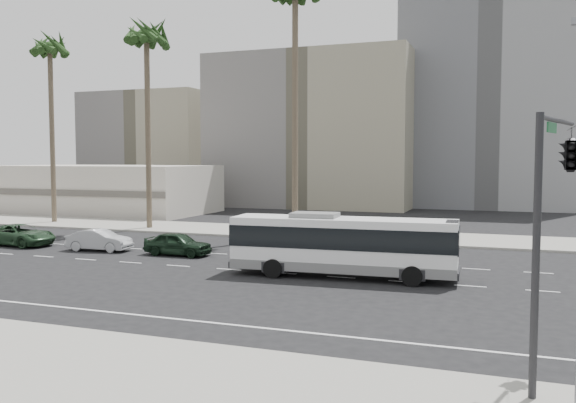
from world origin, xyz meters
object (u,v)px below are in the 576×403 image
at_px(car_b, 99,240).
at_px(traffic_signal, 568,161).
at_px(city_bus, 343,244).
at_px(palm_mid, 147,41).
at_px(car_c, 19,235).
at_px(car_a, 178,244).
at_px(palm_far, 50,51).

bearing_deg(car_b, traffic_signal, -122.42).
xyz_separation_m(city_bus, palm_mid, (-19.94, 13.98, 13.44)).
height_order(car_c, traffic_signal, traffic_signal).
bearing_deg(car_a, car_b, 92.01).
bearing_deg(car_a, city_bus, -105.37).
relative_size(palm_mid, palm_far, 1.01).
bearing_deg(car_c, traffic_signal, -108.54).
distance_m(car_a, palm_far, 27.01).
bearing_deg(palm_far, palm_mid, -5.87).
bearing_deg(palm_far, car_c, -57.59).
bearing_deg(car_a, car_c, 90.77).
distance_m(city_bus, palm_far, 36.54).
bearing_deg(city_bus, palm_far, 150.47).
bearing_deg(palm_mid, traffic_signal, -39.83).
xyz_separation_m(city_bus, palm_far, (-30.46, 15.06, 13.42)).
height_order(car_a, palm_mid, palm_mid).
bearing_deg(car_b, car_a, -93.67).
xyz_separation_m(city_bus, car_c, (-22.87, 3.10, -0.93)).
bearing_deg(car_c, palm_mid, -11.02).
bearing_deg(car_a, palm_far, 59.21).
distance_m(city_bus, car_b, 16.73).
distance_m(city_bus, palm_mid, 27.82).
height_order(car_b, palm_mid, palm_mid).
distance_m(traffic_signal, palm_far, 47.77).
distance_m(car_b, car_c, 6.44).
xyz_separation_m(palm_mid, palm_far, (-10.52, 1.08, -0.03)).
bearing_deg(palm_mid, city_bus, -35.03).
bearing_deg(car_b, palm_far, 44.27).
relative_size(car_a, palm_far, 0.25).
xyz_separation_m(car_a, traffic_signal, (19.93, -13.29, 4.96)).
distance_m(traffic_signal, palm_mid, 38.85).
xyz_separation_m(car_c, traffic_signal, (31.87, -13.26, 4.95)).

